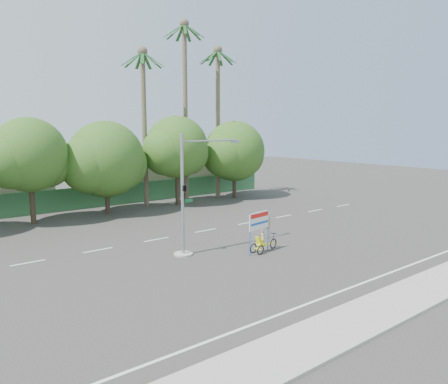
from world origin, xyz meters
TOP-DOWN VIEW (x-y plane):
  - ground at (0.00, 0.00)m, footprint 120.00×120.00m
  - sidewalk_near at (0.00, -7.50)m, footprint 50.00×2.40m
  - fence at (0.00, 21.50)m, footprint 38.00×0.08m
  - building_right at (8.00, 26.00)m, footprint 14.00×8.00m
  - tree_left at (-7.05, 18.00)m, footprint 6.66×5.60m
  - tree_center at (-1.05, 18.00)m, footprint 7.62×6.40m
  - tree_right at (5.95, 18.00)m, footprint 6.90×5.80m
  - tree_far_right at (12.95, 18.00)m, footprint 7.38×6.20m
  - palm_tall at (8.00, 19.50)m, footprint 3.73×3.79m
  - palm_mid at (12.00, 19.50)m, footprint 3.73×3.79m
  - palm_short at (3.50, 19.50)m, footprint 3.73×3.79m
  - traffic_signal at (-2.20, 3.98)m, footprint 4.72×1.10m
  - trike_billboard at (1.46, 1.60)m, footprint 2.62×0.81m

SIDE VIEW (x-z plane):
  - ground at x=0.00m, z-range 0.00..0.00m
  - sidewalk_near at x=0.00m, z-range 0.00..0.12m
  - fence at x=0.00m, z-range 0.00..2.00m
  - trike_billboard at x=1.46m, z-range -0.25..2.34m
  - building_right at x=8.00m, z-range 0.00..3.60m
  - traffic_signal at x=-2.20m, z-range -0.58..6.42m
  - tree_center at x=-1.05m, z-range 0.54..8.39m
  - tree_far_right at x=12.95m, z-range 0.68..8.61m
  - tree_left at x=-7.05m, z-range 1.02..9.09m
  - tree_right at x=5.95m, z-range 1.06..9.42m
  - palm_short at x=3.50m, z-range 1.64..16.09m
  - palm_mid at x=12.00m, z-range 1.67..17.12m
  - palm_tall at x=8.00m, z-range 1.74..19.19m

